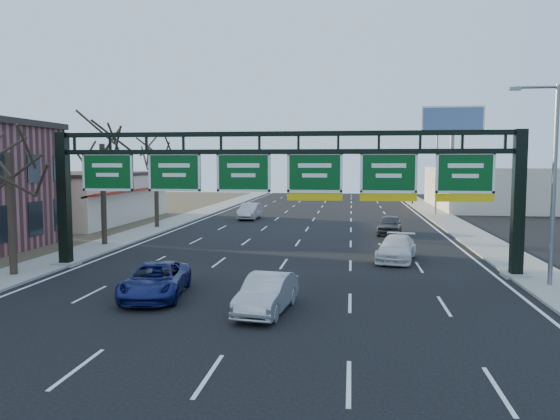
# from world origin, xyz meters

# --- Properties ---
(ground) EXTENTS (160.00, 160.00, 0.00)m
(ground) POSITION_xyz_m (0.00, 0.00, 0.00)
(ground) COLOR black
(ground) RESTS_ON ground
(sidewalk_left) EXTENTS (3.00, 120.00, 0.12)m
(sidewalk_left) POSITION_xyz_m (-12.80, 20.00, 0.06)
(sidewalk_left) COLOR gray
(sidewalk_left) RESTS_ON ground
(sidewalk_right) EXTENTS (3.00, 120.00, 0.12)m
(sidewalk_right) POSITION_xyz_m (12.80, 20.00, 0.06)
(sidewalk_right) COLOR gray
(sidewalk_right) RESTS_ON ground
(lane_markings) EXTENTS (21.60, 120.00, 0.01)m
(lane_markings) POSITION_xyz_m (0.00, 20.00, 0.01)
(lane_markings) COLOR white
(lane_markings) RESTS_ON ground
(sign_gantry) EXTENTS (24.60, 1.20, 7.20)m
(sign_gantry) POSITION_xyz_m (0.16, 8.00, 4.63)
(sign_gantry) COLOR black
(sign_gantry) RESTS_ON ground
(cream_strip) EXTENTS (10.90, 18.40, 4.70)m
(cream_strip) POSITION_xyz_m (-21.48, 29.00, 2.36)
(cream_strip) COLOR beige
(cream_strip) RESTS_ON ground
(building_right_distant) EXTENTS (12.00, 20.00, 5.00)m
(building_right_distant) POSITION_xyz_m (20.00, 50.00, 2.50)
(building_right_distant) COLOR beige
(building_right_distant) RESTS_ON ground
(tree_gantry) EXTENTS (3.60, 3.60, 8.48)m
(tree_gantry) POSITION_xyz_m (-12.80, 5.00, 7.11)
(tree_gantry) COLOR #2D2119
(tree_gantry) RESTS_ON sidewalk_left
(tree_mid) EXTENTS (3.60, 3.60, 9.24)m
(tree_mid) POSITION_xyz_m (-12.80, 15.00, 7.85)
(tree_mid) COLOR #2D2119
(tree_mid) RESTS_ON sidewalk_left
(tree_far) EXTENTS (3.60, 3.60, 8.86)m
(tree_far) POSITION_xyz_m (-12.80, 25.00, 7.48)
(tree_far) COLOR #2D2119
(tree_far) RESTS_ON sidewalk_left
(streetlight_near) EXTENTS (2.15, 0.22, 9.00)m
(streetlight_near) POSITION_xyz_m (12.47, 6.00, 5.08)
(streetlight_near) COLOR slate
(streetlight_near) RESTS_ON sidewalk_right
(streetlight_far) EXTENTS (2.15, 0.22, 9.00)m
(streetlight_far) POSITION_xyz_m (12.47, 40.00, 5.08)
(streetlight_far) COLOR slate
(streetlight_far) RESTS_ON sidewalk_right
(billboard_right) EXTENTS (7.00, 0.50, 12.00)m
(billboard_right) POSITION_xyz_m (15.00, 44.98, 9.06)
(billboard_right) COLOR slate
(billboard_right) RESTS_ON ground
(traffic_signal_mast) EXTENTS (10.16, 0.54, 7.00)m
(traffic_signal_mast) POSITION_xyz_m (5.69, 55.00, 5.50)
(traffic_signal_mast) COLOR black
(traffic_signal_mast) RESTS_ON ground
(car_blue_suv) EXTENTS (2.99, 5.31, 1.40)m
(car_blue_suv) POSITION_xyz_m (-4.40, 1.96, 0.70)
(car_blue_suv) COLOR navy
(car_blue_suv) RESTS_ON ground
(car_silver_sedan) EXTENTS (2.02, 4.42, 1.40)m
(car_silver_sedan) POSITION_xyz_m (0.58, 0.26, 0.70)
(car_silver_sedan) COLOR #A5A5A9
(car_silver_sedan) RESTS_ON ground
(car_white_wagon) EXTENTS (2.87, 5.14, 1.41)m
(car_white_wagon) POSITION_xyz_m (6.28, 11.90, 0.70)
(car_white_wagon) COLOR white
(car_white_wagon) RESTS_ON ground
(car_grey_far) EXTENTS (2.31, 4.61, 1.51)m
(car_grey_far) POSITION_xyz_m (6.66, 23.52, 0.75)
(car_grey_far) COLOR #383A3D
(car_grey_far) RESTS_ON ground
(car_silver_distant) EXTENTS (1.81, 4.83, 1.58)m
(car_silver_distant) POSITION_xyz_m (-6.31, 33.44, 0.79)
(car_silver_distant) COLOR #ACACB1
(car_silver_distant) RESTS_ON ground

